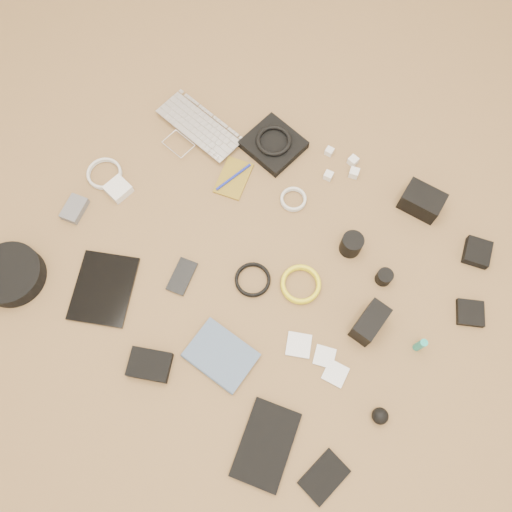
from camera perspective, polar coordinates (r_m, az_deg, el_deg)
The scene contains 33 objects.
laptop at distance 1.87m, azimuth -7.50°, elevation 13.55°, with size 0.33×0.23×0.03m, color silver.
headphone_pouch at distance 1.83m, azimuth 2.01°, elevation 12.62°, with size 0.19×0.18×0.03m, color black.
headphones at distance 1.81m, azimuth 2.04°, elevation 13.05°, with size 0.13×0.13×0.02m, color black.
charger_a at distance 1.84m, azimuth 8.38°, elevation 11.74°, with size 0.03×0.03×0.02m, color silver.
charger_b at distance 1.83m, azimuth 11.02°, elevation 10.64°, with size 0.03×0.03×0.03m, color silver.
charger_c at distance 1.80m, azimuth 11.13°, elevation 9.31°, with size 0.03×0.03×0.03m, color silver.
charger_d at distance 1.79m, azimuth 8.27°, elevation 9.08°, with size 0.03×0.03×0.03m, color silver.
dslr_camera at distance 1.78m, azimuth 18.43°, elevation 5.97°, with size 0.13×0.09×0.08m, color black.
lens_pouch at distance 1.80m, azimuth 23.96°, elevation 0.39°, with size 0.08×0.09×0.03m, color black.
notebook_olive at distance 1.77m, azimuth -2.58°, elevation 8.88°, with size 0.10×0.15×0.01m, color olive.
pen_blue at distance 1.77m, azimuth -2.60°, elevation 9.02°, with size 0.01×0.01×0.15m, color #121D95.
cable_white_a at distance 1.74m, azimuth 4.28°, elevation 6.41°, with size 0.09×0.09×0.01m, color silver.
lens_a at distance 1.66m, azimuth 10.85°, elevation 1.31°, with size 0.07×0.07×0.08m, color black.
lens_b at distance 1.66m, azimuth 14.43°, elevation -2.34°, with size 0.05×0.05×0.05m, color black.
card_reader at distance 1.72m, azimuth 23.29°, elevation -6.00°, with size 0.08×0.08×0.02m, color black.
power_brick at distance 1.80m, azimuth -15.47°, elevation 7.38°, with size 0.07×0.07×0.03m, color silver.
cable_white_b at distance 1.86m, azimuth -16.89°, elevation 8.92°, with size 0.12×0.12×0.01m, color silver.
cable_black at distance 1.62m, azimuth -0.38°, elevation -2.78°, with size 0.12×0.12×0.01m, color black.
cable_yellow at distance 1.62m, azimuth 5.11°, elevation -3.31°, with size 0.13×0.13×0.01m, color yellow.
flash at distance 1.58m, azimuth 12.87°, elevation -7.44°, with size 0.07×0.12×0.09m, color black.
lens_cleaner at distance 1.61m, azimuth 18.25°, elevation -9.64°, with size 0.02×0.02×0.08m, color teal.
battery_charger at distance 1.82m, azimuth -20.03°, elevation 5.09°, with size 0.06×0.10×0.03m, color #57585C.
tablet at distance 1.69m, azimuth -17.01°, elevation -3.56°, with size 0.18×0.24×0.01m, color black.
phone at distance 1.64m, azimuth -8.45°, elevation -2.32°, with size 0.06×0.12×0.01m, color black.
filter_case_left at distance 1.58m, azimuth 4.90°, elevation -10.10°, with size 0.07×0.07×0.01m, color silver.
filter_case_mid at distance 1.58m, azimuth 7.83°, elevation -11.32°, with size 0.06×0.06×0.01m, color silver.
filter_case_right at distance 1.58m, azimuth 9.05°, elevation -13.12°, with size 0.07×0.07×0.01m, color silver.
air_blower at distance 1.57m, azimuth 14.00°, elevation -17.32°, with size 0.05×0.05×0.05m, color black.
headphone_case at distance 1.79m, azimuth -26.21°, elevation -1.91°, with size 0.21×0.21×0.06m, color black.
drive_case at distance 1.58m, azimuth -12.05°, elevation -12.05°, with size 0.13×0.09×0.03m, color black.
paperback at distance 1.56m, azimuth -5.72°, elevation -13.41°, with size 0.15×0.20×0.02m, color #465A77.
notebook_black_a at distance 1.54m, azimuth 1.14°, elevation -20.73°, with size 0.14×0.23×0.02m, color black.
notebook_black_b at distance 1.56m, azimuth 7.79°, elevation -23.73°, with size 0.09×0.13×0.01m, color black.
Camera 1 is at (0.31, -0.45, 1.55)m, focal length 35.00 mm.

